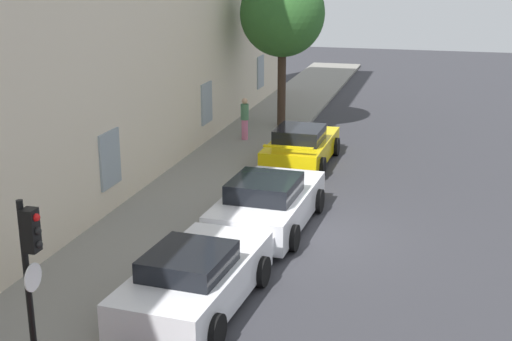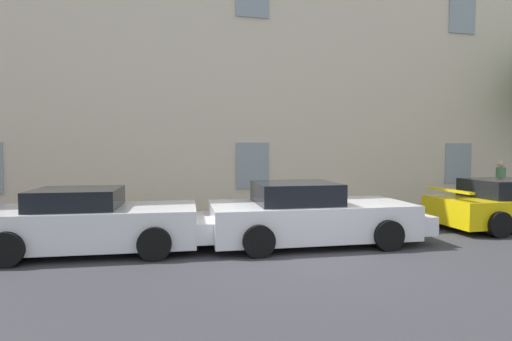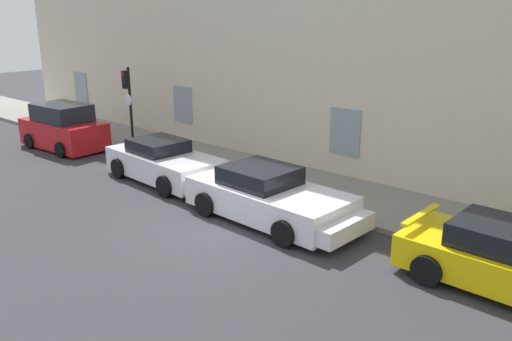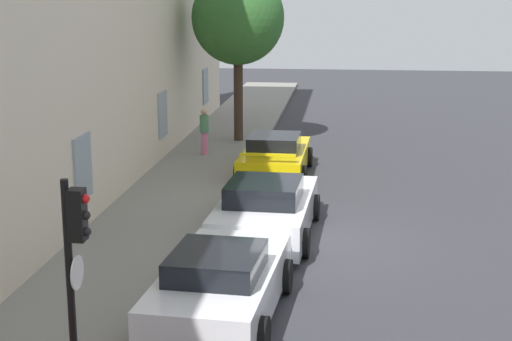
# 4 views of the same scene
# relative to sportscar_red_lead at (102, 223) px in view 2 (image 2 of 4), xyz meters

# --- Properties ---
(ground_plane) EXTENTS (80.00, 80.00, 0.00)m
(ground_plane) POSITION_rel_sportscar_red_lead_xyz_m (4.15, -1.35, -0.59)
(ground_plane) COLOR #333338
(sidewalk) EXTENTS (60.00, 3.13, 0.14)m
(sidewalk) POSITION_rel_sportscar_red_lead_xyz_m (4.15, 2.40, -0.52)
(sidewalk) COLOR gray
(sidewalk) RESTS_ON ground
(building_facade) EXTENTS (39.41, 3.97, 12.15)m
(building_facade) POSITION_rel_sportscar_red_lead_xyz_m (4.15, 5.70, 5.51)
(building_facade) COLOR beige
(building_facade) RESTS_ON ground
(sportscar_red_lead) EXTENTS (4.72, 2.30, 1.33)m
(sportscar_red_lead) POSITION_rel_sportscar_red_lead_xyz_m (0.00, 0.00, 0.00)
(sportscar_red_lead) COLOR white
(sportscar_red_lead) RESTS_ON ground
(sportscar_yellow_flank) EXTENTS (4.99, 2.40, 1.39)m
(sportscar_yellow_flank) POSITION_rel_sportscar_red_lead_xyz_m (4.69, -0.30, 0.02)
(sportscar_yellow_flank) COLOR white
(sportscar_yellow_flank) RESTS_ON ground
(pedestrian_admiring) EXTENTS (0.40, 0.40, 1.59)m
(pedestrian_admiring) POSITION_rel_sportscar_red_lead_xyz_m (12.70, 2.66, 0.37)
(pedestrian_admiring) COLOR pink
(pedestrian_admiring) RESTS_ON sidewalk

